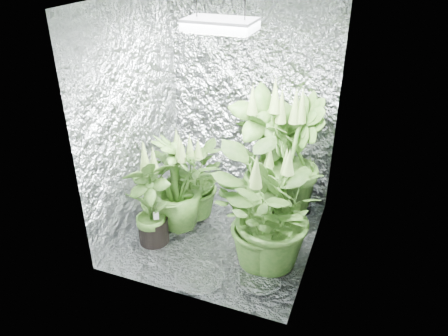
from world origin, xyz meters
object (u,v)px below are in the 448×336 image
Objects in this scene: plant_d at (176,185)px; plant_a at (193,178)px; plant_c at (293,160)px; circulation_fan at (300,196)px; plant_g at (269,204)px; grow_lamp at (220,25)px; plant_f at (151,202)px; plant_e at (267,215)px; plant_b at (262,154)px.

plant_a is at bearing 73.71° from plant_d.
plant_d is (-0.06, -0.22, 0.03)m from plant_a.
circulation_fan is at bearing 30.38° from plant_c.
circulation_fan is (0.09, 0.06, -0.40)m from plant_c.
plant_g is (-0.05, -0.59, -0.12)m from plant_c.
plant_g reaches higher than plant_d.
plant_g is 0.72m from circulation_fan.
grow_lamp reaches higher than plant_a.
plant_g is at bearing 15.45° from plant_f.
plant_e is 2.82× the size of circulation_fan.
plant_d is at bearing -147.06° from plant_c.
plant_a is 0.23m from plant_d.
plant_c is 1.30× the size of plant_d.
grow_lamp is 1.54m from plant_f.
grow_lamp reaches higher than plant_b.
plant_b is 1.42× the size of plant_f.
plant_e is 1.01m from plant_f.
plant_c is 3.10× the size of circulation_fan.
plant_c reaches higher than plant_e.
plant_f is at bearing -109.72° from plant_d.
plant_f is (-1.00, -0.02, -0.09)m from plant_e.
plant_c reaches higher than plant_d.
plant_c is 0.61m from plant_g.
plant_e is at bearing -114.76° from circulation_fan.
plant_d is (-0.62, -0.55, -0.16)m from plant_b.
plant_d reaches higher than circulation_fan.
plant_f is (-0.51, -0.30, -1.41)m from grow_lamp.
plant_d is 2.38× the size of circulation_fan.
plant_e reaches higher than plant_g.
plant_e is at bearing 1.35° from plant_f.
plant_d is at bearing -166.29° from circulation_fan.
plant_c is at bearing 90.33° from plant_e.
plant_a is 1.05m from circulation_fan.
plant_b is at bearing 174.52° from circulation_fan.
grow_lamp reaches higher than plant_g.
plant_b is 0.85m from plant_e.
plant_d is 0.84× the size of plant_e.
grow_lamp is 1.47m from plant_a.
plant_c is 1.36× the size of plant_f.
plant_b reaches higher than plant_d.
plant_c is (0.83, 0.36, 0.16)m from plant_a.
plant_c reaches higher than plant_g.
plant_d is 1.21m from circulation_fan.
plant_a is 0.93× the size of plant_d.
plant_d is at bearing -176.12° from grow_lamp.
plant_b reaches higher than plant_a.
plant_e is at bearing -77.96° from plant_g.
plant_a is 0.92m from plant_c.
grow_lamp is 0.56× the size of plant_a.
plant_b is at bearing 30.58° from plant_a.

